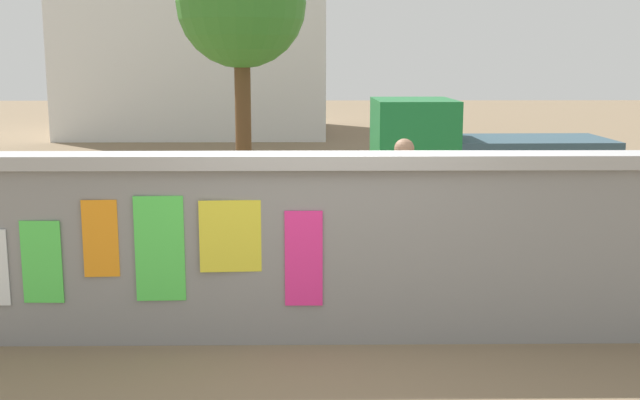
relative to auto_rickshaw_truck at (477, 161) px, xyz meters
The scene contains 9 objects.
ground 3.70m from the auto_rickshaw_truck, 132.70° to the left, with size 60.00×60.00×0.00m, color #7A664C.
poster_wall 5.89m from the auto_rickshaw_truck, 114.49° to the right, with size 8.13×0.42×1.68m.
auto_rickshaw_truck is the anchor object (origin of this frame).
motorcycle 4.07m from the auto_rickshaw_truck, 155.27° to the right, with size 1.89×0.59×0.87m.
bicycle_near 6.70m from the auto_rickshaw_truck, 145.00° to the right, with size 1.68×0.53×0.95m.
bicycle_far 5.33m from the auto_rickshaw_truck, behind, with size 1.70×0.44×0.95m.
person_walking 3.91m from the auto_rickshaw_truck, 113.49° to the right, with size 0.47×0.47×1.62m.
tree_roadside 6.58m from the auto_rickshaw_truck, 131.29° to the left, with size 2.66×2.66×4.90m.
building_background 15.63m from the auto_rickshaw_truck, 113.37° to the left, with size 8.34×6.71×6.42m.
Camera 1 is at (-0.16, -6.78, 2.51)m, focal length 44.54 mm.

